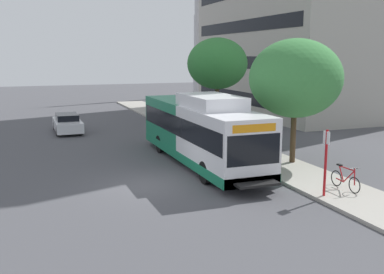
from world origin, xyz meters
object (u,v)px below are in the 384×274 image
bus_stop_sign_pole (326,158)px  street_tree_near_stop (295,78)px  parked_car_far_lane (67,123)px  bicycle_parked (345,179)px  transit_bus (200,131)px  street_tree_mid_block (217,64)px

bus_stop_sign_pole → street_tree_near_stop: 6.21m
parked_car_far_lane → bicycle_parked: bearing=-64.5°
transit_bus → parked_car_far_lane: size_ratio=2.72×
bicycle_parked → parked_car_far_lane: bearing=115.5°
street_tree_mid_block → bus_stop_sign_pole: bearing=-97.3°
bicycle_parked → street_tree_near_stop: 6.21m
bicycle_parked → bus_stop_sign_pole: bearing=-164.4°
bus_stop_sign_pole → parked_car_far_lane: bearing=111.9°
street_tree_near_stop → bicycle_parked: bearing=-97.9°
transit_bus → street_tree_mid_block: street_tree_mid_block is taller
transit_bus → street_tree_mid_block: bearing=60.2°
bicycle_parked → parked_car_far_lane: size_ratio=0.39×
bicycle_parked → street_tree_mid_block: size_ratio=0.27×
bus_stop_sign_pole → street_tree_near_stop: (1.97, 5.21, 2.74)m
bus_stop_sign_pole → street_tree_near_stop: street_tree_near_stop is taller
bus_stop_sign_pole → parked_car_far_lane: 20.94m
bus_stop_sign_pole → bicycle_parked: 1.73m
transit_bus → bicycle_parked: size_ratio=6.96×
transit_bus → bus_stop_sign_pole: (2.34, -7.13, -0.05)m
parked_car_far_lane → street_tree_mid_block: bearing=-27.2°
street_tree_mid_block → parked_car_far_lane: size_ratio=1.46×
transit_bus → bicycle_parked: 7.77m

